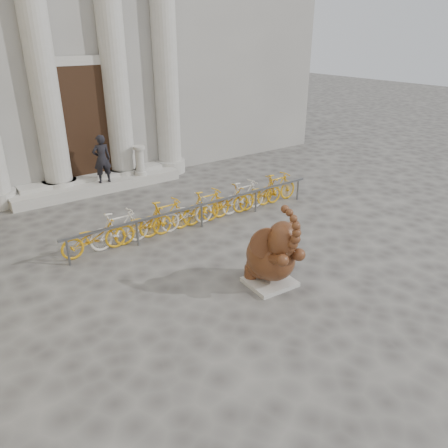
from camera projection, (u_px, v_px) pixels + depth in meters
ground at (272, 318)px, 8.75m from camera, size 80.00×80.00×0.00m
classical_building at (29, 10)px, 17.37m from camera, size 22.00×10.70×12.00m
entrance_steps at (98, 185)px, 15.64m from camera, size 6.00×1.20×0.36m
elephant_statue at (272, 256)px, 9.59m from camera, size 1.36×1.53×2.04m
bike_rack at (196, 209)px, 12.74m from camera, size 8.12×0.53×1.00m
pedestrian at (102, 159)px, 15.03m from camera, size 0.66×0.47×1.69m
balustrade_post at (140, 162)px, 15.97m from camera, size 0.44×0.44×1.08m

